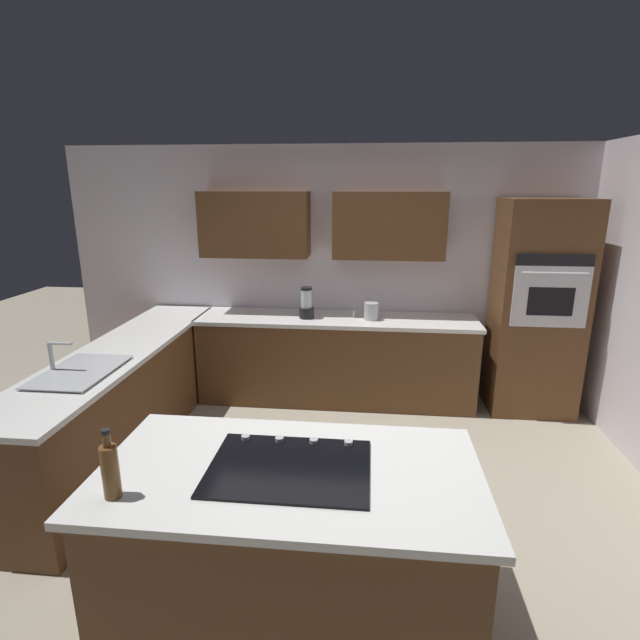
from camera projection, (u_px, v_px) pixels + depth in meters
name	position (u px, v px, depth m)	size (l,w,h in m)	color
ground_plane	(332.00, 498.00, 3.56)	(14.00, 14.00, 0.00)	#9E937F
wall_back	(342.00, 262.00, 5.15)	(6.00, 0.44, 2.60)	silver
lower_cabinets_back	(336.00, 361.00, 5.10)	(2.80, 0.60, 0.86)	brown
countertop_back	(336.00, 319.00, 4.98)	(2.84, 0.64, 0.04)	silver
lower_cabinets_side	(124.00, 401.00, 4.15)	(0.60, 2.90, 0.86)	brown
countertop_side	(118.00, 351.00, 4.03)	(0.64, 2.94, 0.04)	silver
island_base	(291.00, 552.00, 2.45)	(1.74, 0.89, 0.86)	brown
island_top	(289.00, 472.00, 2.33)	(1.82, 0.97, 0.04)	silver
wall_oven	(537.00, 309.00, 4.74)	(0.80, 0.66, 2.08)	brown
sink_unit	(79.00, 371.00, 3.50)	(0.46, 0.70, 0.23)	#515456
cooktop	(289.00, 467.00, 2.33)	(0.76, 0.56, 0.03)	black
blender	(306.00, 305.00, 4.93)	(0.15, 0.15, 0.32)	black
kettle	(371.00, 311.00, 4.87)	(0.14, 0.14, 0.17)	#B7BABF
oil_bottle	(110.00, 470.00, 2.08)	(0.07, 0.07, 0.32)	brown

